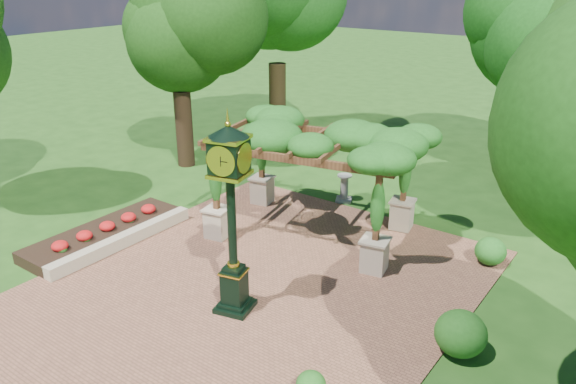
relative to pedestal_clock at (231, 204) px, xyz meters
The scene contains 11 objects.
ground 2.81m from the pedestal_clock, behind, with size 120.00×120.00×0.00m, color #1E4714.
brick_plaza 2.98m from the pedestal_clock, 104.57° to the left, with size 10.00×12.00×0.04m, color brown.
border_wall 5.55m from the pedestal_clock, behind, with size 0.35×5.00×0.40m, color #C6B793.
flower_bed 6.36m from the pedestal_clock, behind, with size 1.50×5.00×0.36m, color red.
pedestal_clock is the anchor object (origin of this frame).
pergola 4.70m from the pedestal_clock, 100.88° to the left, with size 6.33×4.64×3.61m.
sundial 7.93m from the pedestal_clock, 100.55° to the left, with size 0.72×0.72×0.99m.
shrub_mid 5.69m from the pedestal_clock, 17.29° to the left, with size 1.11×1.11×1.00m, color #1F5217.
shrub_back 7.63m from the pedestal_clock, 54.01° to the left, with size 0.86×0.86×0.77m, color #205E1B.
tree_west_near 11.49m from the pedestal_clock, 141.64° to the left, with size 4.10×4.10×8.06m.
tree_north 15.10m from the pedestal_clock, 79.20° to the left, with size 4.80×4.80×8.19m.
Camera 1 is at (8.13, -8.64, 7.76)m, focal length 35.00 mm.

